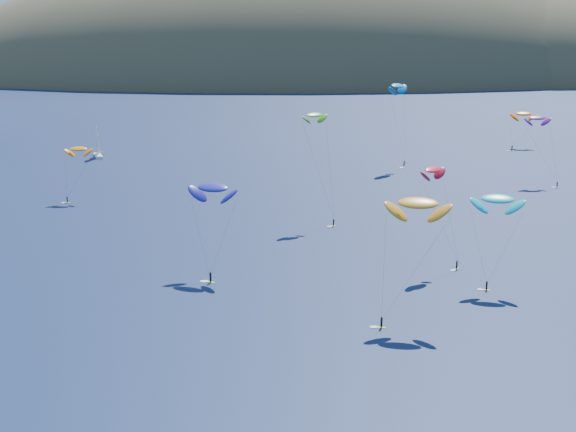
{
  "coord_description": "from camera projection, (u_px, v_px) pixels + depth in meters",
  "views": [
    {
      "loc": [
        -19.23,
        -78.3,
        49.98
      ],
      "look_at": [
        -13.09,
        80.0,
        9.0
      ],
      "focal_mm": 50.0,
      "sensor_mm": 36.0,
      "label": 1
    }
  ],
  "objects": [
    {
      "name": "kitesurfer_9",
      "position": [
        433.0,
        170.0,
        157.86
      ],
      "size": [
        9.04,
        8.33,
        21.27
      ],
      "rotation": [
        0.0,
        0.0,
        0.75
      ],
      "color": "#E1FF1C",
      "rests_on": "ground"
    },
    {
      "name": "kitesurfer_2",
      "position": [
        418.0,
        203.0,
        131.72
      ],
      "size": [
        12.9,
        10.69,
        21.94
      ],
      "rotation": [
        0.0,
        0.0,
        -0.22
      ],
      "color": "#E1FF1C",
      "rests_on": "ground"
    },
    {
      "name": "kitesurfer_6",
      "position": [
        538.0,
        118.0,
        235.58
      ],
      "size": [
        8.66,
        11.22,
        21.15
      ],
      "rotation": [
        0.0,
        0.0,
        0.03
      ],
      "color": "#E1FF1C",
      "rests_on": "ground"
    },
    {
      "name": "kitesurfer_11",
      "position": [
        523.0,
        114.0,
        298.21
      ],
      "size": [
        12.27,
        13.0,
        14.81
      ],
      "rotation": [
        0.0,
        0.0,
        -0.23
      ],
      "color": "#E1FF1C",
      "rests_on": "ground"
    },
    {
      "name": "kitesurfer_10",
      "position": [
        213.0,
        188.0,
        155.17
      ],
      "size": [
        10.88,
        13.07,
        19.24
      ],
      "rotation": [
        0.0,
        0.0,
        -0.41
      ],
      "color": "#E1FF1C",
      "rests_on": "ground"
    },
    {
      "name": "kitesurfer_1",
      "position": [
        78.0,
        149.0,
        214.9
      ],
      "size": [
        7.16,
        7.13,
        15.59
      ],
      "rotation": [
        0.0,
        0.0,
        0.04
      ],
      "color": "#E1FF1C",
      "rests_on": "ground"
    },
    {
      "name": "kitesurfer_5",
      "position": [
        498.0,
        199.0,
        147.54
      ],
      "size": [
        10.16,
        8.29,
        18.71
      ],
      "rotation": [
        0.0,
        0.0,
        -0.25
      ],
      "color": "#E1FF1C",
      "rests_on": "ground"
    },
    {
      "name": "kitesurfer_3",
      "position": [
        314.0,
        115.0,
        192.09
      ],
      "size": [
        8.56,
        12.03,
        27.27
      ],
      "rotation": [
        0.0,
        0.0,
        0.51
      ],
      "color": "#E1FF1C",
      "rests_on": "ground"
    },
    {
      "name": "kitesurfer_4",
      "position": [
        398.0,
        86.0,
        258.67
      ],
      "size": [
        9.65,
        10.6,
        28.75
      ],
      "rotation": [
        0.0,
        0.0,
        0.91
      ],
      "color": "#E1FF1C",
      "rests_on": "ground"
    },
    {
      "name": "sailboat",
      "position": [
        98.0,
        154.0,
        278.81
      ],
      "size": [
        10.37,
        9.23,
        12.38
      ],
      "rotation": [
        0.0,
        0.0,
        0.33
      ],
      "color": "white",
      "rests_on": "ground"
    },
    {
      "name": "island",
      "position": [
        330.0,
        88.0,
        637.19
      ],
      "size": [
        730.0,
        300.0,
        210.0
      ],
      "color": "#3D3526",
      "rests_on": "ground"
    }
  ]
}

